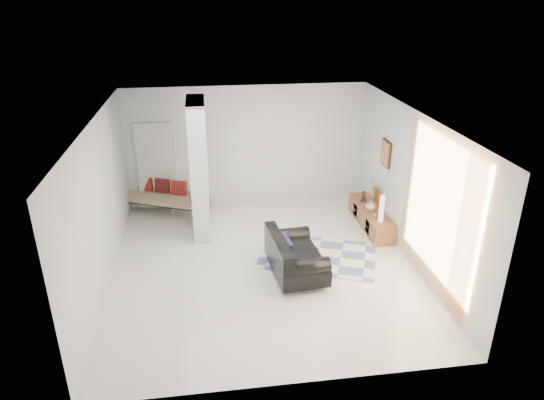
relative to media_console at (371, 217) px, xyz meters
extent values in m
plane|color=silver|center=(-2.52, -1.30, -0.20)|extent=(6.00, 6.00, 0.00)
plane|color=white|center=(-2.52, -1.30, 2.60)|extent=(6.00, 6.00, 0.00)
plane|color=silver|center=(-2.52, 1.70, 1.20)|extent=(6.00, 0.00, 6.00)
plane|color=silver|center=(-2.52, -4.30, 1.20)|extent=(6.00, 0.00, 6.00)
plane|color=silver|center=(-5.27, -1.30, 1.20)|extent=(0.00, 6.00, 6.00)
plane|color=silver|center=(0.23, -1.30, 1.20)|extent=(0.00, 6.00, 6.00)
cube|color=silver|center=(-3.62, 0.30, 1.20)|extent=(0.35, 1.20, 2.80)
cube|color=silver|center=(-4.62, 1.66, 0.82)|extent=(0.85, 0.06, 2.04)
plane|color=orange|center=(0.15, -2.45, 1.25)|extent=(0.00, 2.55, 2.55)
cube|color=#37230F|center=(0.20, 0.00, 1.45)|extent=(0.04, 0.45, 0.55)
cube|color=brown|center=(0.00, 0.00, 0.00)|extent=(0.45, 1.88, 0.40)
cube|color=#37230F|center=(-0.22, -0.42, 0.00)|extent=(0.02, 0.25, 0.28)
cube|color=#37230F|center=(-0.22, 0.42, 0.00)|extent=(0.02, 0.25, 0.28)
cube|color=gold|center=(0.18, 0.26, 0.40)|extent=(0.09, 0.32, 0.40)
cube|color=silver|center=(-0.10, -0.42, 0.26)|extent=(0.04, 0.10, 0.12)
cylinder|color=silver|center=(-2.24, -2.29, -0.15)|extent=(0.05, 0.05, 0.10)
cylinder|color=silver|center=(-2.35, -1.12, -0.15)|extent=(0.05, 0.05, 0.10)
cylinder|color=silver|center=(-1.59, -2.23, -0.15)|extent=(0.05, 0.05, 0.10)
cylinder|color=silver|center=(-1.70, -1.06, -0.15)|extent=(0.05, 0.05, 0.10)
cube|color=black|center=(-1.97, -1.68, 0.05)|extent=(0.98, 1.49, 0.30)
cube|color=black|center=(-2.29, -1.71, 0.38)|extent=(0.33, 1.43, 0.36)
cylinder|color=black|center=(-1.91, -2.26, 0.28)|extent=(0.83, 0.36, 0.28)
cylinder|color=black|center=(-2.02, -1.09, 0.28)|extent=(0.83, 0.36, 0.28)
cube|color=black|center=(-2.17, -1.69, 0.40)|extent=(0.19, 0.53, 0.31)
cylinder|color=black|center=(-5.39, 1.33, 0.00)|extent=(0.04, 0.04, 0.40)
cylinder|color=black|center=(-3.76, 0.58, 0.00)|extent=(0.04, 0.04, 0.40)
cylinder|color=black|center=(-5.08, 2.01, 0.00)|extent=(0.04, 0.04, 0.40)
cylinder|color=black|center=(-3.45, 1.26, 0.00)|extent=(0.04, 0.04, 0.40)
cube|color=beige|center=(-4.42, 1.30, 0.18)|extent=(1.97, 1.46, 0.12)
cube|color=maroon|center=(-4.88, 1.68, 0.40)|extent=(0.38, 0.29, 0.33)
cube|color=maroon|center=(-4.50, 1.50, 0.40)|extent=(0.38, 0.29, 0.33)
cube|color=maroon|center=(-4.12, 1.32, 0.40)|extent=(0.38, 0.29, 0.33)
cube|color=beige|center=(-1.43, -1.10, -0.20)|extent=(2.55, 2.12, 0.01)
cylinder|color=silver|center=(-0.02, -0.60, 0.48)|extent=(0.10, 0.10, 0.57)
imported|color=silver|center=(-0.05, -0.03, 0.30)|extent=(0.23, 0.23, 0.21)
camera|label=1|loc=(-3.45, -9.07, 4.54)|focal=32.00mm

